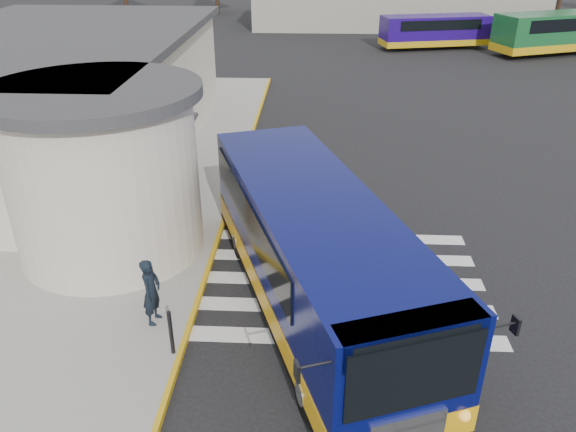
{
  "coord_description": "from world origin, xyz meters",
  "views": [
    {
      "loc": [
        -1.14,
        -13.62,
        8.69
      ],
      "look_at": [
        -1.81,
        -0.5,
        1.81
      ],
      "focal_mm": 35.0,
      "sensor_mm": 36.0,
      "label": 1
    }
  ],
  "objects_px": {
    "transit_bus": "(314,257)",
    "pedestrian_b": "(88,249)",
    "pedestrian_a": "(151,292)",
    "far_bus_b": "(559,31)",
    "far_bus_a": "(435,30)",
    "bollard": "(171,333)"
  },
  "relations": [
    {
      "from": "far_bus_a",
      "to": "far_bus_b",
      "type": "distance_m",
      "value": 8.89
    },
    {
      "from": "transit_bus",
      "to": "far_bus_b",
      "type": "height_order",
      "value": "transit_bus"
    },
    {
      "from": "transit_bus",
      "to": "pedestrian_a",
      "type": "height_order",
      "value": "transit_bus"
    },
    {
      "from": "far_bus_a",
      "to": "far_bus_b",
      "type": "height_order",
      "value": "far_bus_b"
    },
    {
      "from": "far_bus_a",
      "to": "pedestrian_a",
      "type": "bearing_deg",
      "value": 147.05
    },
    {
      "from": "pedestrian_b",
      "to": "bollard",
      "type": "relative_size",
      "value": 1.46
    },
    {
      "from": "transit_bus",
      "to": "far_bus_a",
      "type": "xyz_separation_m",
      "value": [
        8.92,
        33.64,
        -0.08
      ]
    },
    {
      "from": "pedestrian_b",
      "to": "far_bus_a",
      "type": "relative_size",
      "value": 0.19
    },
    {
      "from": "transit_bus",
      "to": "pedestrian_b",
      "type": "bearing_deg",
      "value": 152.28
    },
    {
      "from": "pedestrian_a",
      "to": "bollard",
      "type": "height_order",
      "value": "pedestrian_a"
    },
    {
      "from": "transit_bus",
      "to": "far_bus_b",
      "type": "bearing_deg",
      "value": 41.65
    },
    {
      "from": "pedestrian_a",
      "to": "far_bus_b",
      "type": "relative_size",
      "value": 0.17
    },
    {
      "from": "far_bus_a",
      "to": "far_bus_b",
      "type": "xyz_separation_m",
      "value": [
        8.74,
        -1.58,
        0.27
      ]
    },
    {
      "from": "transit_bus",
      "to": "pedestrian_a",
      "type": "xyz_separation_m",
      "value": [
        -3.8,
        -0.99,
        -0.46
      ]
    },
    {
      "from": "transit_bus",
      "to": "far_bus_a",
      "type": "distance_m",
      "value": 34.81
    },
    {
      "from": "pedestrian_a",
      "to": "far_bus_a",
      "type": "bearing_deg",
      "value": -12.04
    },
    {
      "from": "transit_bus",
      "to": "bollard",
      "type": "xyz_separation_m",
      "value": [
        -3.1,
        -2.09,
        -0.75
      ]
    },
    {
      "from": "transit_bus",
      "to": "pedestrian_b",
      "type": "height_order",
      "value": "transit_bus"
    },
    {
      "from": "transit_bus",
      "to": "pedestrian_b",
      "type": "relative_size",
      "value": 6.74
    },
    {
      "from": "pedestrian_a",
      "to": "bollard",
      "type": "distance_m",
      "value": 1.34
    },
    {
      "from": "pedestrian_a",
      "to": "far_bus_b",
      "type": "distance_m",
      "value": 39.42
    },
    {
      "from": "pedestrian_a",
      "to": "far_bus_b",
      "type": "height_order",
      "value": "far_bus_b"
    }
  ]
}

